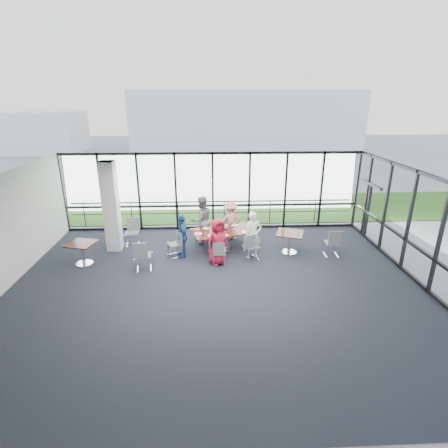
{
  "coord_description": "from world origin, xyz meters",
  "views": [
    {
      "loc": [
        -0.2,
        -8.89,
        5.17
      ],
      "look_at": [
        0.34,
        2.43,
        1.1
      ],
      "focal_mm": 28.0,
      "sensor_mm": 36.0,
      "label": 1
    }
  ],
  "objects_px": {
    "chair_main_nl": "(219,253)",
    "chair_main_end": "(175,244)",
    "chair_main_fl": "(202,230)",
    "chair_spare_r": "(332,243)",
    "main_table": "(224,233)",
    "chair_spare_lb": "(132,233)",
    "side_table_right": "(290,236)",
    "diner_near_left": "(218,242)",
    "diner_end": "(182,236)",
    "diner_far_right": "(231,220)",
    "chair_main_fr": "(228,226)",
    "structural_column": "(111,207)",
    "chair_main_nr": "(251,247)",
    "diner_far_left": "(202,220)",
    "diner_near_right": "(253,235)",
    "side_table_left": "(82,247)",
    "chair_spare_la": "(143,255)"
  },
  "relations": [
    {
      "from": "diner_near_left",
      "to": "chair_spare_r",
      "type": "relative_size",
      "value": 1.65
    },
    {
      "from": "structural_column",
      "to": "side_table_left",
      "type": "relative_size",
      "value": 3.25
    },
    {
      "from": "diner_far_left",
      "to": "chair_main_fr",
      "type": "relative_size",
      "value": 1.88
    },
    {
      "from": "side_table_right",
      "to": "chair_main_nl",
      "type": "bearing_deg",
      "value": -161.92
    },
    {
      "from": "diner_end",
      "to": "chair_main_fr",
      "type": "height_order",
      "value": "diner_end"
    },
    {
      "from": "side_table_right",
      "to": "diner_far_left",
      "type": "height_order",
      "value": "diner_far_left"
    },
    {
      "from": "chair_main_end",
      "to": "diner_near_right",
      "type": "bearing_deg",
      "value": 55.93
    },
    {
      "from": "chair_main_nl",
      "to": "chair_main_end",
      "type": "xyz_separation_m",
      "value": [
        -1.5,
        0.71,
        0.03
      ]
    },
    {
      "from": "diner_end",
      "to": "side_table_left",
      "type": "bearing_deg",
      "value": -96.19
    },
    {
      "from": "chair_main_fl",
      "to": "chair_spare_r",
      "type": "height_order",
      "value": "chair_spare_r"
    },
    {
      "from": "side_table_right",
      "to": "chair_main_nr",
      "type": "distance_m",
      "value": 1.51
    },
    {
      "from": "side_table_left",
      "to": "chair_main_end",
      "type": "distance_m",
      "value": 3.02
    },
    {
      "from": "side_table_right",
      "to": "diner_near_left",
      "type": "bearing_deg",
      "value": -162.88
    },
    {
      "from": "chair_main_nl",
      "to": "chair_main_nr",
      "type": "relative_size",
      "value": 0.9
    },
    {
      "from": "structural_column",
      "to": "chair_main_fl",
      "type": "bearing_deg",
      "value": 12.04
    },
    {
      "from": "side_table_right",
      "to": "diner_near_right",
      "type": "xyz_separation_m",
      "value": [
        -1.34,
        -0.33,
        0.18
      ]
    },
    {
      "from": "diner_near_left",
      "to": "chair_main_fr",
      "type": "bearing_deg",
      "value": 49.08
    },
    {
      "from": "chair_main_end",
      "to": "main_table",
      "type": "bearing_deg",
      "value": 75.59
    },
    {
      "from": "side_table_right",
      "to": "chair_main_end",
      "type": "xyz_separation_m",
      "value": [
        -4.01,
        -0.11,
        -0.19
      ]
    },
    {
      "from": "structural_column",
      "to": "chair_main_nl",
      "type": "relative_size",
      "value": 3.89
    },
    {
      "from": "chair_main_end",
      "to": "chair_spare_la",
      "type": "bearing_deg",
      "value": -73.21
    },
    {
      "from": "diner_far_left",
      "to": "chair_main_fr",
      "type": "xyz_separation_m",
      "value": [
        1.02,
        0.45,
        -0.43
      ]
    },
    {
      "from": "diner_end",
      "to": "chair_main_fl",
      "type": "relative_size",
      "value": 1.82
    },
    {
      "from": "diner_near_right",
      "to": "chair_main_nl",
      "type": "height_order",
      "value": "diner_near_right"
    },
    {
      "from": "diner_near_right",
      "to": "chair_main_nl",
      "type": "distance_m",
      "value": 1.34
    },
    {
      "from": "chair_main_nr",
      "to": "chair_main_end",
      "type": "height_order",
      "value": "chair_main_nr"
    },
    {
      "from": "side_table_left",
      "to": "diner_near_right",
      "type": "xyz_separation_m",
      "value": [
        5.65,
        0.26,
        0.19
      ]
    },
    {
      "from": "diner_far_left",
      "to": "chair_main_end",
      "type": "relative_size",
      "value": 2.04
    },
    {
      "from": "chair_main_nr",
      "to": "chair_main_fl",
      "type": "bearing_deg",
      "value": 110.19
    },
    {
      "from": "main_table",
      "to": "side_table_left",
      "type": "distance_m",
      "value": 4.77
    },
    {
      "from": "chair_spare_r",
      "to": "diner_end",
      "type": "bearing_deg",
      "value": -178.51
    },
    {
      "from": "diner_near_right",
      "to": "diner_far_right",
      "type": "distance_m",
      "value": 1.87
    },
    {
      "from": "structural_column",
      "to": "chair_main_fr",
      "type": "bearing_deg",
      "value": 12.05
    },
    {
      "from": "side_table_left",
      "to": "chair_spare_lb",
      "type": "distance_m",
      "value": 2.01
    },
    {
      "from": "diner_near_left",
      "to": "chair_main_nl",
      "type": "bearing_deg",
      "value": -65.0
    },
    {
      "from": "side_table_left",
      "to": "chair_main_fl",
      "type": "xyz_separation_m",
      "value": [
        3.91,
        1.89,
        -0.21
      ]
    },
    {
      "from": "structural_column",
      "to": "chair_main_nr",
      "type": "height_order",
      "value": "structural_column"
    },
    {
      "from": "main_table",
      "to": "chair_spare_r",
      "type": "xyz_separation_m",
      "value": [
        3.72,
        -0.67,
        -0.17
      ]
    },
    {
      "from": "diner_end",
      "to": "diner_far_right",
      "type": "bearing_deg",
      "value": 116.87
    },
    {
      "from": "diner_near_left",
      "to": "diner_far_left",
      "type": "xyz_separation_m",
      "value": [
        -0.54,
        1.85,
        0.12
      ]
    },
    {
      "from": "diner_near_left",
      "to": "side_table_right",
      "type": "bearing_deg",
      "value": -11.92
    },
    {
      "from": "chair_main_fl",
      "to": "chair_main_fr",
      "type": "xyz_separation_m",
      "value": [
        1.01,
        0.22,
        0.06
      ]
    },
    {
      "from": "chair_main_fr",
      "to": "chair_spare_lb",
      "type": "bearing_deg",
      "value": -12.49
    },
    {
      "from": "structural_column",
      "to": "chair_spare_r",
      "type": "relative_size",
      "value": 3.35
    },
    {
      "from": "chair_main_nl",
      "to": "main_table",
      "type": "bearing_deg",
      "value": 76.6
    },
    {
      "from": "side_table_right",
      "to": "diner_far_right",
      "type": "bearing_deg",
      "value": 144.59
    },
    {
      "from": "diner_near_left",
      "to": "diner_end",
      "type": "height_order",
      "value": "diner_near_left"
    },
    {
      "from": "chair_spare_lb",
      "to": "chair_spare_r",
      "type": "distance_m",
      "value": 7.21
    },
    {
      "from": "chair_main_end",
      "to": "chair_spare_la",
      "type": "height_order",
      "value": "chair_spare_la"
    },
    {
      "from": "chair_main_fl",
      "to": "chair_main_nr",
      "type": "bearing_deg",
      "value": 104.17
    }
  ]
}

